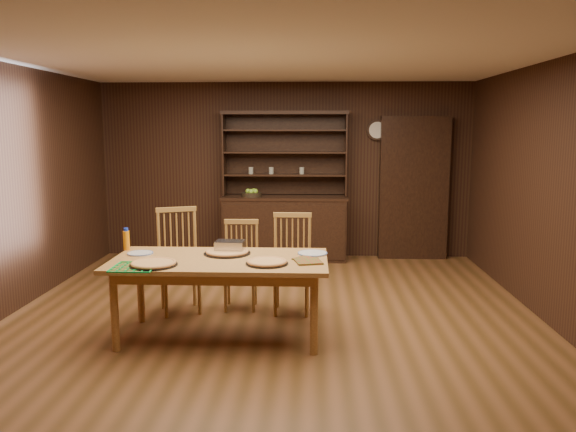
{
  "coord_description": "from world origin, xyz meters",
  "views": [
    {
      "loc": [
        0.4,
        -5.41,
        1.94
      ],
      "look_at": [
        0.15,
        0.4,
        1.02
      ],
      "focal_mm": 35.0,
      "sensor_mm": 36.0,
      "label": 1
    }
  ],
  "objects_px": {
    "chair_center": "(241,262)",
    "juice_bottle": "(126,240)",
    "dining_table": "(220,267)",
    "chair_right": "(292,260)",
    "chair_left": "(179,256)",
    "china_hutch": "(285,219)"
  },
  "relations": [
    {
      "from": "dining_table",
      "to": "china_hutch",
      "type": "bearing_deg",
      "value": 82.08
    },
    {
      "from": "dining_table",
      "to": "chair_left",
      "type": "relative_size",
      "value": 1.79
    },
    {
      "from": "chair_right",
      "to": "juice_bottle",
      "type": "bearing_deg",
      "value": -162.23
    },
    {
      "from": "dining_table",
      "to": "chair_right",
      "type": "xyz_separation_m",
      "value": [
        0.64,
        0.81,
        -0.12
      ]
    },
    {
      "from": "chair_right",
      "to": "china_hutch",
      "type": "bearing_deg",
      "value": 95.51
    },
    {
      "from": "dining_table",
      "to": "chair_right",
      "type": "distance_m",
      "value": 1.04
    },
    {
      "from": "china_hutch",
      "to": "chair_left",
      "type": "height_order",
      "value": "china_hutch"
    },
    {
      "from": "chair_left",
      "to": "juice_bottle",
      "type": "bearing_deg",
      "value": -151.56
    },
    {
      "from": "china_hutch",
      "to": "dining_table",
      "type": "xyz_separation_m",
      "value": [
        -0.44,
        -3.18,
        0.08
      ]
    },
    {
      "from": "chair_left",
      "to": "chair_right",
      "type": "bearing_deg",
      "value": -19.37
    },
    {
      "from": "china_hutch",
      "to": "juice_bottle",
      "type": "distance_m",
      "value": 3.2
    },
    {
      "from": "china_hutch",
      "to": "dining_table",
      "type": "distance_m",
      "value": 3.21
    },
    {
      "from": "chair_center",
      "to": "chair_right",
      "type": "bearing_deg",
      "value": -11.28
    },
    {
      "from": "chair_left",
      "to": "chair_right",
      "type": "height_order",
      "value": "chair_left"
    },
    {
      "from": "chair_left",
      "to": "chair_center",
      "type": "relative_size",
      "value": 1.16
    },
    {
      "from": "chair_center",
      "to": "chair_right",
      "type": "height_order",
      "value": "chair_right"
    },
    {
      "from": "china_hutch",
      "to": "chair_center",
      "type": "relative_size",
      "value": 2.29
    },
    {
      "from": "chair_center",
      "to": "juice_bottle",
      "type": "distance_m",
      "value": 1.25
    },
    {
      "from": "chair_center",
      "to": "chair_right",
      "type": "relative_size",
      "value": 0.91
    },
    {
      "from": "chair_left",
      "to": "chair_center",
      "type": "height_order",
      "value": "chair_left"
    },
    {
      "from": "chair_center",
      "to": "chair_right",
      "type": "xyz_separation_m",
      "value": [
        0.56,
        -0.1,
        0.05
      ]
    },
    {
      "from": "juice_bottle",
      "to": "chair_left",
      "type": "bearing_deg",
      "value": 49.1
    }
  ]
}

